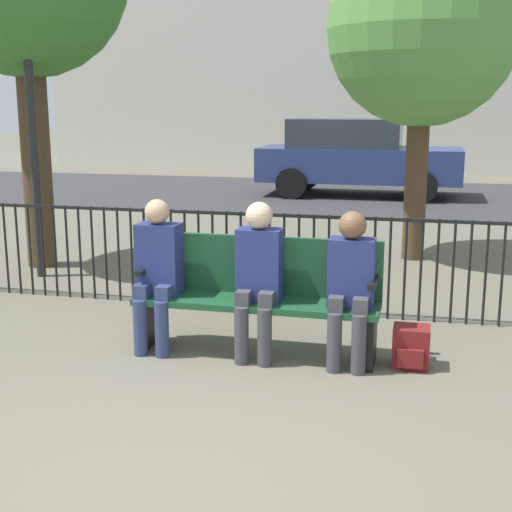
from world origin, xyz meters
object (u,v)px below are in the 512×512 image
(seated_person_1, at_px, (258,272))
(tree_0, at_px, (423,31))
(seated_person_0, at_px, (157,267))
(parked_car_0, at_px, (355,156))
(seated_person_2, at_px, (351,280))
(lamp_post, at_px, (28,65))
(park_bench, at_px, (258,291))
(backpack, at_px, (411,347))

(seated_person_1, height_order, tree_0, tree_0)
(seated_person_0, relative_size, parked_car_0, 0.29)
(seated_person_0, bearing_deg, seated_person_2, -0.09)
(seated_person_1, xyz_separation_m, lamp_post, (-3.04, 2.00, 1.67))
(seated_person_2, bearing_deg, seated_person_0, 179.91)
(park_bench, height_order, seated_person_1, seated_person_1)
(seated_person_2, relative_size, tree_0, 0.30)
(backpack, bearing_deg, seated_person_2, -171.79)
(seated_person_1, bearing_deg, tree_0, 74.67)
(seated_person_2, bearing_deg, lamp_post, 151.86)
(park_bench, bearing_deg, seated_person_0, -170.73)
(seated_person_1, relative_size, backpack, 3.94)
(seated_person_0, xyz_separation_m, seated_person_1, (0.82, 0.00, 0.01))
(tree_0, distance_m, parked_car_0, 6.56)
(park_bench, xyz_separation_m, seated_person_0, (-0.79, -0.13, 0.18))
(tree_0, height_order, lamp_post, tree_0)
(park_bench, distance_m, tree_0, 4.61)
(seated_person_2, bearing_deg, park_bench, 169.87)
(backpack, distance_m, tree_0, 4.71)
(parked_car_0, bearing_deg, backpack, -81.80)
(lamp_post, height_order, parked_car_0, lamp_post)
(seated_person_1, height_order, parked_car_0, parked_car_0)
(tree_0, bearing_deg, park_bench, -106.24)
(seated_person_2, relative_size, lamp_post, 0.33)
(seated_person_0, distance_m, tree_0, 4.89)
(backpack, bearing_deg, park_bench, 176.89)
(backpack, xyz_separation_m, tree_0, (-0.08, 3.90, 2.64))
(seated_person_2, xyz_separation_m, parked_car_0, (-0.98, 10.09, 0.18))
(seated_person_0, xyz_separation_m, tree_0, (1.91, 3.97, 2.11))
(lamp_post, bearing_deg, seated_person_1, -33.36)
(park_bench, bearing_deg, seated_person_2, -10.13)
(seated_person_1, bearing_deg, backpack, 3.14)
(park_bench, relative_size, seated_person_2, 1.63)
(seated_person_0, distance_m, lamp_post, 3.42)
(backpack, height_order, lamp_post, lamp_post)
(seated_person_0, height_order, lamp_post, lamp_post)
(seated_person_1, height_order, backpack, seated_person_1)
(seated_person_1, relative_size, tree_0, 0.31)
(seated_person_0, relative_size, seated_person_1, 1.00)
(backpack, relative_size, parked_car_0, 0.07)
(seated_person_0, height_order, parked_car_0, parked_car_0)
(seated_person_1, distance_m, seated_person_2, 0.71)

